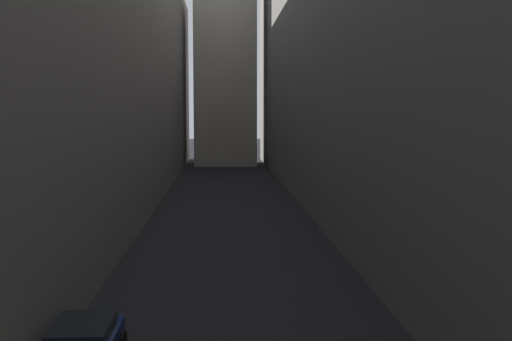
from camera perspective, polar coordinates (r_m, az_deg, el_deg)
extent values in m
plane|color=black|center=(42.18, -2.37, -4.49)|extent=(264.00, 264.00, 0.00)
cube|color=slate|center=(45.23, -18.04, 10.33)|extent=(12.90, 108.00, 22.67)
cube|color=slate|center=(45.94, 14.30, 11.85)|extent=(14.95, 108.00, 25.07)
cube|color=#9E9384|center=(88.12, -2.86, 14.78)|extent=(8.32, 8.32, 43.44)
cube|color=black|center=(18.43, -15.48, -13.85)|extent=(1.55, 2.32, 0.47)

